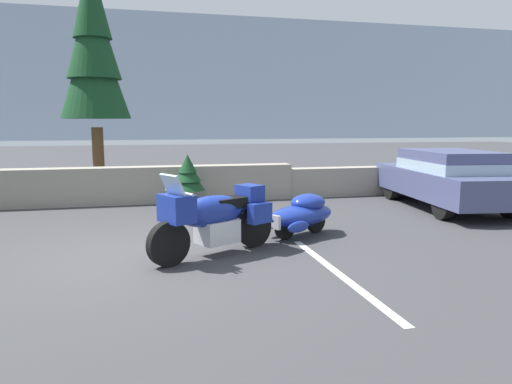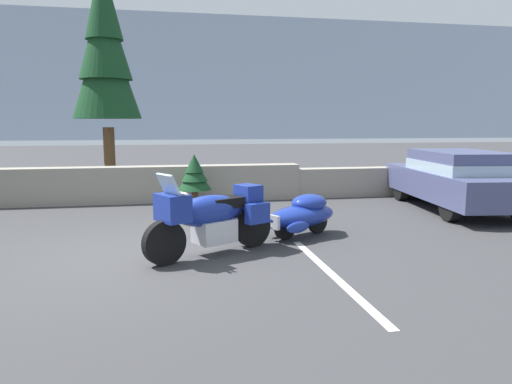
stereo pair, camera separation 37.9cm
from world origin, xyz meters
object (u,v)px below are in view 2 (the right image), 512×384
Objects in this scene: touring_motorcycle at (211,216)px; pine_tree_tall at (105,48)px; car_shaped_trailer at (302,214)px; sedan_at_right_edge at (457,178)px.

pine_tree_tall is at bearing 107.67° from touring_motorcycle.
car_shaped_trailer is at bearing 28.56° from touring_motorcycle.
sedan_at_right_edge is (4.35, 1.89, 0.36)m from car_shaped_trailer.
car_shaped_trailer is at bearing -57.38° from pine_tree_tall.
pine_tree_tall is (-8.43, 4.48, 3.43)m from sedan_at_right_edge.
pine_tree_tall reaches higher than touring_motorcycle.
touring_motorcycle is at bearing -72.33° from pine_tree_tall.
touring_motorcycle is at bearing -151.44° from car_shaped_trailer.
touring_motorcycle is 8.48m from pine_tree_tall.
touring_motorcycle is 0.99× the size of car_shaped_trailer.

